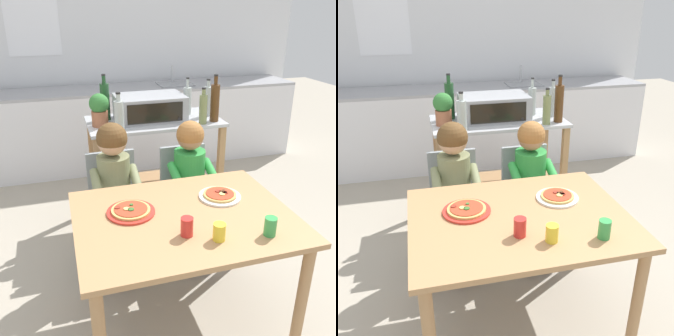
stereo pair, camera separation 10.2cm
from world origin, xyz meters
The scene contains 22 objects.
ground_plane centered at (0.00, 1.17, 0.00)m, with size 11.65×11.65×0.00m, color #A89E8C.
back_wall_tiled centered at (0.00, 2.97, 1.35)m, with size 4.87×0.14×2.70m.
kitchen_counter centered at (0.00, 2.56, 0.46)m, with size 4.39×0.60×1.11m.
kitchen_island_cart centered at (0.17, 1.25, 0.60)m, with size 1.09×0.57×0.90m.
toaster_oven centered at (0.14, 1.28, 1.00)m, with size 0.55×0.38×0.20m.
bottle_clear_vinegar centered at (0.51, 1.04, 1.02)m, with size 0.06×0.06×0.29m.
bottle_dark_olive_oil centered at (-0.16, 1.02, 1.02)m, with size 0.07×0.07×0.30m.
bottle_slim_sauce centered at (0.48, 1.33, 1.02)m, with size 0.07×0.07×0.31m.
bottle_squat_spirits centered at (0.63, 1.25, 1.03)m, with size 0.07×0.07×0.31m.
bottle_tall_green_wine centered at (0.62, 1.08, 1.06)m, with size 0.07×0.07×0.37m.
bottle_brown_beer centered at (-0.21, 1.38, 1.05)m, with size 0.07×0.07×0.37m.
potted_herb_plant centered at (-0.28, 1.21, 1.04)m, with size 0.15×0.15×0.25m.
dining_table centered at (0.00, 0.00, 0.63)m, with size 1.16×0.90×0.74m.
dining_chair_left centered at (-0.27, 0.74, 0.48)m, with size 0.36×0.36×0.81m.
dining_chair_right centered at (0.26, 0.71, 0.48)m, with size 0.36×0.36×0.81m.
child_in_olive_shirt centered at (-0.27, 0.63, 0.69)m, with size 0.32×0.42×1.06m.
child_in_green_shirt centered at (0.26, 0.59, 0.67)m, with size 0.32×0.42×1.03m.
pizza_plate_red_rimmed centered at (-0.27, 0.10, 0.75)m, with size 0.26×0.26×0.03m.
pizza_plate_white centered at (0.27, 0.13, 0.75)m, with size 0.25×0.25×0.03m.
drinking_cup_yellow centered at (0.09, -0.26, 0.78)m, with size 0.06×0.06×0.09m, color yellow.
drinking_cup_red centered at (-0.05, -0.18, 0.78)m, with size 0.06×0.06×0.10m, color red.
drinking_cup_green centered at (0.34, -0.30, 0.78)m, with size 0.06×0.06×0.10m, color green.
Camera 2 is at (-0.48, -1.66, 1.77)m, focal length 39.99 mm.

